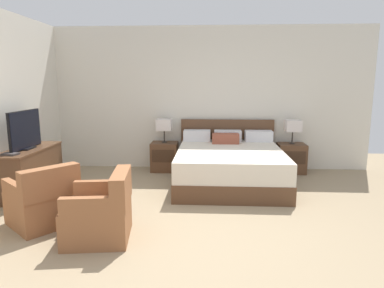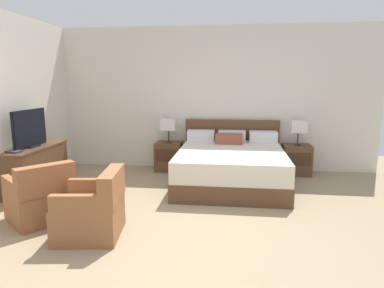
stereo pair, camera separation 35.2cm
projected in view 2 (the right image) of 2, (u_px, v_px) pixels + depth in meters
name	position (u px, v px, depth m)	size (l,w,h in m)	color
ground_plane	(173.00, 238.00, 3.82)	(9.63, 9.63, 0.00)	#998466
wall_back	(201.00, 99.00, 6.73)	(6.76, 0.06, 2.78)	silver
wall_left	(5.00, 104.00, 5.18)	(0.06, 5.01, 2.78)	silver
bed	(231.00, 165.00, 5.80)	(1.82, 2.12, 0.99)	brown
nightstand_left	(169.00, 156.00, 6.71)	(0.51, 0.43, 0.56)	brown
nightstand_right	(297.00, 160.00, 6.42)	(0.51, 0.43, 0.56)	brown
table_lamp_left	(168.00, 125.00, 6.60)	(0.29, 0.29, 0.45)	#332D28
table_lamp_right	(299.00, 127.00, 6.30)	(0.29, 0.29, 0.45)	#332D28
dresser	(35.00, 167.00, 5.48)	(0.48, 1.33, 0.71)	brown
tv	(30.00, 129.00, 5.33)	(0.18, 0.84, 0.59)	black
book_red_cover	(14.00, 152.00, 4.95)	(0.21, 0.14, 0.03)	#383333
armchair_by_window	(41.00, 199.00, 4.26)	(0.97, 0.96, 0.76)	#935B38
armchair_companion	(93.00, 211.00, 3.85)	(0.77, 0.77, 0.76)	#935B38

